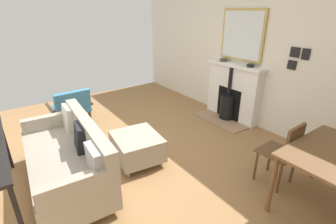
# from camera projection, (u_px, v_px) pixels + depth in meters

# --- Properties ---
(ground_plane) EXTENTS (5.31, 6.34, 0.01)m
(ground_plane) POSITION_uv_depth(u_px,v_px,m) (120.00, 159.00, 3.63)
(ground_plane) COLOR olive
(wall_left) EXTENTS (0.12, 6.34, 2.75)m
(wall_left) POSITION_uv_depth(u_px,v_px,m) (246.00, 49.00, 4.51)
(wall_left) COLOR silver
(wall_left) RESTS_ON ground
(fireplace) EXTENTS (0.62, 1.23, 1.11)m
(fireplace) POSITION_uv_depth(u_px,v_px,m) (232.00, 95.00, 4.79)
(fireplace) COLOR #9E7A5B
(fireplace) RESTS_ON ground
(mirror_over_mantel) EXTENTS (0.04, 0.92, 0.90)m
(mirror_over_mantel) POSITION_uv_depth(u_px,v_px,m) (242.00, 35.00, 4.40)
(mirror_over_mantel) COLOR tan
(mantel_bowl_near) EXTENTS (0.14, 0.14, 0.05)m
(mantel_bowl_near) POSITION_uv_depth(u_px,v_px,m) (223.00, 60.00, 4.77)
(mantel_bowl_near) COLOR #47382D
(mantel_bowl_near) RESTS_ON fireplace
(mantel_bowl_far) EXTENTS (0.13, 0.13, 0.05)m
(mantel_bowl_far) POSITION_uv_depth(u_px,v_px,m) (250.00, 65.00, 4.30)
(mantel_bowl_far) COLOR black
(mantel_bowl_far) RESTS_ON fireplace
(sofa) EXTENTS (0.89, 1.82, 0.81)m
(sofa) POSITION_uv_depth(u_px,v_px,m) (69.00, 158.00, 3.01)
(sofa) COLOR #B2B2B7
(sofa) RESTS_ON ground
(ottoman) EXTENTS (0.70, 0.77, 0.41)m
(ottoman) POSITION_uv_depth(u_px,v_px,m) (137.00, 146.00, 3.48)
(ottoman) COLOR #B2B2B7
(ottoman) RESTS_ON ground
(armchair_accent) EXTENTS (0.71, 0.63, 0.78)m
(armchair_accent) POSITION_uv_depth(u_px,v_px,m) (71.00, 107.00, 4.34)
(armchair_accent) COLOR #4C3321
(armchair_accent) RESTS_ON ground
(dining_chair_near_fireplace) EXTENTS (0.41, 0.41, 0.85)m
(dining_chair_near_fireplace) POSITION_uv_depth(u_px,v_px,m) (285.00, 150.00, 2.91)
(dining_chair_near_fireplace) COLOR brown
(dining_chair_near_fireplace) RESTS_ON ground
(photo_gallery_row) EXTENTS (0.02, 0.30, 0.34)m
(photo_gallery_row) POSITION_uv_depth(u_px,v_px,m) (297.00, 57.00, 3.71)
(photo_gallery_row) COLOR black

